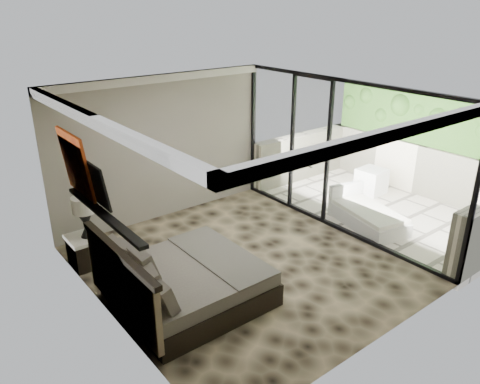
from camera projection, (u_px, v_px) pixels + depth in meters
floor at (243, 265)px, 7.69m from camera, size 5.00×5.00×0.00m
ceiling at (243, 95)px, 6.63m from camera, size 4.50×5.00×0.02m
back_wall at (162, 148)px, 8.97m from camera, size 4.50×0.02×2.80m
left_wall at (104, 226)px, 5.88m from camera, size 0.02×5.00×2.80m
glass_wall at (340, 158)px, 8.44m from camera, size 0.08×5.00×2.80m
terrace_slab at (382, 210)px, 9.85m from camera, size 3.00×5.00×0.12m
parapet_far at (422, 170)px, 10.39m from camera, size 0.30×5.00×1.10m
foliage_hedge at (430, 121)px, 9.97m from camera, size 0.36×4.60×1.10m
picture_ledge at (104, 215)px, 5.95m from camera, size 0.12×2.20×0.05m
bed at (183, 283)px, 6.61m from camera, size 2.02×1.95×1.11m
nightstand at (87, 249)px, 7.61m from camera, size 0.66×0.66×0.55m
table_lamp at (85, 212)px, 7.35m from camera, size 0.37×0.37×0.68m
abstract_canvas at (75, 164)px, 6.34m from camera, size 0.13×0.90×0.90m
framed_print at (98, 186)px, 5.99m from camera, size 0.11×0.50×0.60m
ottoman at (371, 181)px, 10.49m from camera, size 0.59×0.59×0.56m
lounger at (367, 215)px, 9.02m from camera, size 1.11×1.70×0.61m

